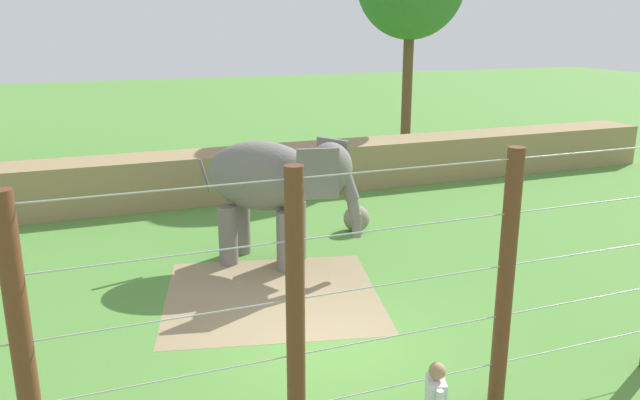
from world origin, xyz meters
TOP-DOWN VIEW (x-y plane):
  - ground_plane at (0.00, 0.00)m, footprint 120.00×120.00m
  - dirt_patch at (-0.38, 2.45)m, footprint 5.54×5.37m
  - embankment_wall at (0.00, 10.86)m, footprint 36.00×1.80m
  - elephant at (0.30, 4.37)m, footprint 3.70×3.27m
  - enrichment_ball at (3.22, 5.90)m, footprint 0.75×0.75m
  - cable_fence at (0.02, -2.82)m, footprint 10.72×0.25m

SIDE VIEW (x-z plane):
  - ground_plane at x=0.00m, z-range 0.00..0.00m
  - dirt_patch at x=-0.38m, z-range 0.00..0.01m
  - enrichment_ball at x=3.22m, z-range 0.00..0.75m
  - embankment_wall at x=0.00m, z-range 0.00..1.61m
  - elephant at x=0.30m, z-range 0.51..3.64m
  - cable_fence at x=0.02m, z-range 0.01..4.14m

